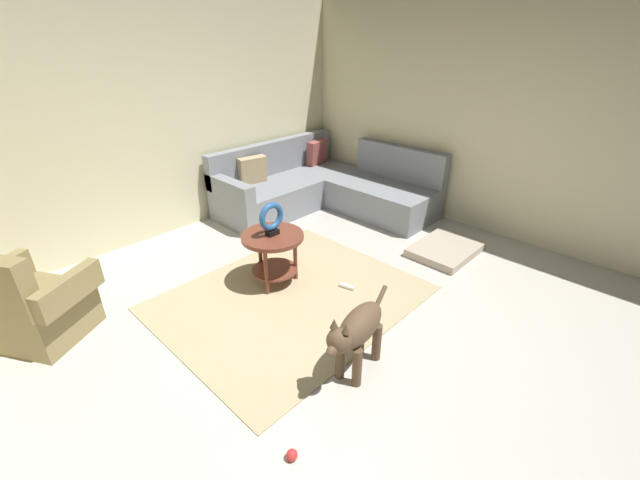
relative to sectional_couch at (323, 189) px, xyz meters
The scene contains 12 objects.
ground_plane 2.85m from the sectional_couch, 134.48° to the right, with size 6.00×6.00×0.10m, color beige.
wall_back 2.43m from the sectional_couch, 155.18° to the left, with size 6.00×0.12×2.70m, color beige.
wall_right 2.47m from the sectional_couch, 64.73° to the right, with size 0.12×6.00×2.70m, color beige.
area_rug 2.28m from the sectional_couch, 144.24° to the right, with size 2.30×1.90×0.01m, color tan.
sectional_couch is the anchor object (origin of this frame).
armchair 3.63m from the sectional_couch, behind, with size 0.92×0.99×0.88m.
side_table 2.02m from the sectional_couch, 150.26° to the right, with size 0.60×0.60×0.54m.
torus_sculpture 2.06m from the sectional_couch, 150.26° to the right, with size 0.28×0.08×0.33m.
dog_bed_mat 1.96m from the sectional_couch, 90.16° to the right, with size 0.80×0.60×0.09m, color #B2A38E.
dog 3.17m from the sectional_couch, 132.09° to the right, with size 0.84×0.31×0.63m.
dog_toy_ball 3.89m from the sectional_couch, 139.20° to the right, with size 0.07×0.07×0.07m, color red.
dog_toy_rope 2.11m from the sectional_couch, 129.76° to the right, with size 0.05×0.05×0.16m, color silver.
Camera 1 is at (-1.96, -1.71, 2.27)m, focal length 22.83 mm.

